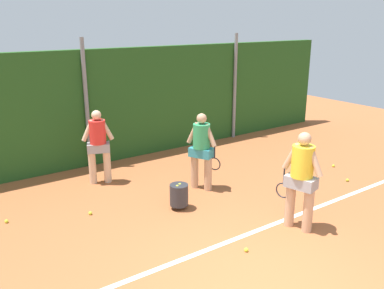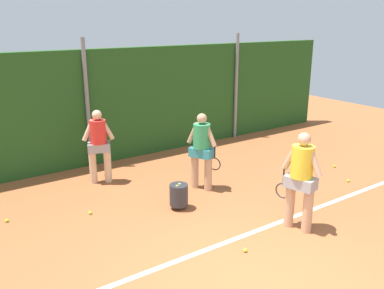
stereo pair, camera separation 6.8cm
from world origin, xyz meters
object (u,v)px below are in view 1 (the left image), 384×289
(tennis_ball_4, at_px, (333,166))
(tennis_ball_5, at_px, (246,250))
(ball_hopper, at_px, (179,195))
(tennis_ball_1, at_px, (347,180))
(player_midcourt, at_px, (202,147))
(player_foreground_near, at_px, (301,176))
(player_backcourt_far, at_px, (98,143))
(tennis_ball_2, at_px, (90,213))
(tennis_ball_3, at_px, (7,221))

(tennis_ball_4, distance_m, tennis_ball_5, 4.74)
(tennis_ball_5, bearing_deg, ball_hopper, 90.67)
(tennis_ball_1, xyz_separation_m, tennis_ball_4, (0.54, 0.78, 0.00))
(player_midcourt, bearing_deg, tennis_ball_4, 50.93)
(player_foreground_near, bearing_deg, ball_hopper, 20.31)
(player_foreground_near, distance_m, tennis_ball_4, 3.67)
(tennis_ball_1, bearing_deg, player_backcourt_far, 145.63)
(player_midcourt, bearing_deg, tennis_ball_5, -46.59)
(tennis_ball_2, bearing_deg, player_foreground_near, -42.61)
(tennis_ball_3, bearing_deg, player_backcourt_far, 21.04)
(player_foreground_near, height_order, tennis_ball_2, player_foreground_near)
(player_midcourt, distance_m, tennis_ball_3, 4.02)
(ball_hopper, height_order, tennis_ball_4, ball_hopper)
(player_midcourt, distance_m, tennis_ball_2, 2.64)
(tennis_ball_2, xyz_separation_m, tennis_ball_5, (1.55, -2.66, 0.00))
(ball_hopper, xyz_separation_m, tennis_ball_2, (-1.53, 0.74, -0.26))
(player_foreground_near, distance_m, ball_hopper, 2.37)
(ball_hopper, distance_m, tennis_ball_5, 1.94)
(player_backcourt_far, xyz_separation_m, tennis_ball_3, (-2.18, -0.84, -0.91))
(player_backcourt_far, xyz_separation_m, tennis_ball_1, (4.64, -3.17, -0.91))
(player_backcourt_far, bearing_deg, ball_hopper, -48.99)
(player_backcourt_far, xyz_separation_m, tennis_ball_4, (5.18, -2.39, -0.91))
(player_midcourt, distance_m, ball_hopper, 1.27)
(ball_hopper, height_order, tennis_ball_5, ball_hopper)
(ball_hopper, bearing_deg, tennis_ball_1, -14.84)
(player_foreground_near, distance_m, tennis_ball_5, 1.59)
(player_backcourt_far, distance_m, ball_hopper, 2.35)
(player_midcourt, bearing_deg, ball_hopper, -85.93)
(ball_hopper, xyz_separation_m, tennis_ball_4, (4.46, -0.25, -0.26))
(tennis_ball_2, bearing_deg, tennis_ball_3, 157.83)
(tennis_ball_3, distance_m, tennis_ball_5, 4.35)
(tennis_ball_2, height_order, tennis_ball_4, same)
(player_foreground_near, bearing_deg, player_backcourt_far, 12.29)
(player_backcourt_far, distance_m, tennis_ball_3, 2.50)
(player_foreground_near, height_order, tennis_ball_5, player_foreground_near)
(player_backcourt_far, relative_size, tennis_ball_4, 25.32)
(tennis_ball_4, bearing_deg, tennis_ball_3, 168.09)
(player_backcourt_far, bearing_deg, tennis_ball_4, -2.51)
(player_foreground_near, xyz_separation_m, tennis_ball_2, (-2.82, 2.59, -0.95))
(player_foreground_near, bearing_deg, tennis_ball_3, 38.56)
(player_backcourt_far, relative_size, ball_hopper, 3.26)
(tennis_ball_1, bearing_deg, player_midcourt, 151.93)
(player_backcourt_far, xyz_separation_m, ball_hopper, (0.73, -2.14, -0.65))
(player_midcourt, xyz_separation_m, tennis_ball_1, (2.97, -1.59, -0.91))
(player_backcourt_far, bearing_deg, tennis_ball_5, -57.30)
(tennis_ball_1, bearing_deg, player_foreground_near, -162.68)
(player_foreground_near, bearing_deg, tennis_ball_2, 32.89)
(player_foreground_near, xyz_separation_m, ball_hopper, (-1.29, 1.86, -0.70))
(player_midcourt, height_order, tennis_ball_2, player_midcourt)
(player_foreground_near, height_order, player_backcourt_far, player_foreground_near)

